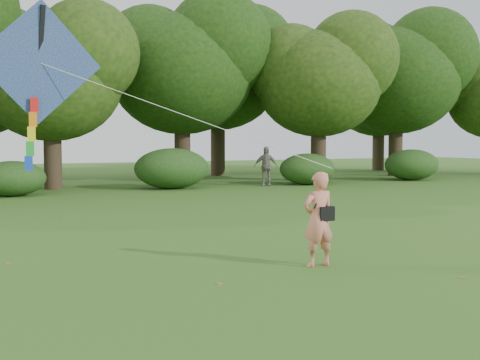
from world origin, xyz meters
name	(u,v)px	position (x,y,z in m)	size (l,w,h in m)	color
ground	(344,272)	(0.00, 0.00, 0.00)	(100.00, 100.00, 0.00)	#265114
man_kite_flyer	(318,219)	(-0.15, 0.59, 0.85)	(0.62, 0.41, 1.71)	#E17E69
bystander_right	(266,166)	(7.67, 17.46, 0.96)	(1.13, 0.47, 1.93)	gray
crossbody_bag	(325,213)	(-0.03, 0.56, 0.97)	(0.43, 0.20, 0.69)	black
flying_kite	(40,66)	(-4.60, 2.77, 3.59)	(5.82, 2.54, 3.00)	#2536A4
tree_line	(116,76)	(1.67, 22.88, 5.60)	(54.70, 15.30, 9.48)	#3A2D1E
shrub_band	(92,172)	(-0.72, 17.60, 0.86)	(39.15, 3.22, 1.88)	#264919
fallen_leaves	(210,234)	(-0.52, 4.77, 0.01)	(9.58, 13.42, 0.01)	olive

